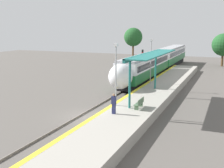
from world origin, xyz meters
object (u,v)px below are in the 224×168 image
object	(u,v)px
railway_signal	(142,59)
lamppost_mid	(151,58)
lamppost_near	(116,71)
train	(159,61)
platform_bench	(140,103)
person_waiting	(114,103)

from	to	relation	value
railway_signal	lamppost_mid	size ratio (longest dim) A/B	0.76
lamppost_mid	lamppost_near	bearing A→B (deg)	-90.00
train	lamppost_near	size ratio (longest dim) A/B	7.12
platform_bench	lamppost_near	size ratio (longest dim) A/B	0.29
lamppost_mid	person_waiting	bearing A→B (deg)	-86.66
train	railway_signal	size ratio (longest dim) A/B	9.39
train	lamppost_near	bearing A→B (deg)	-85.10
platform_bench	person_waiting	world-z (taller)	person_waiting
platform_bench	lamppost_near	bearing A→B (deg)	178.25
person_waiting	lamppost_near	size ratio (longest dim) A/B	0.30
platform_bench	person_waiting	size ratio (longest dim) A/B	0.97
person_waiting	lamppost_mid	xyz separation A→B (m)	(-0.82, 14.02, 2.30)
train	lamppost_near	world-z (taller)	lamppost_near
person_waiting	railway_signal	xyz separation A→B (m)	(-5.49, 25.81, 0.79)
platform_bench	lamppost_near	distance (m)	3.53
train	person_waiting	size ratio (longest dim) A/B	23.47
person_waiting	lamppost_mid	distance (m)	14.23
person_waiting	lamppost_near	bearing A→B (deg)	108.68
railway_signal	platform_bench	bearing A→B (deg)	-73.52
railway_signal	lamppost_near	world-z (taller)	lamppost_near
person_waiting	railway_signal	distance (m)	26.40
railway_signal	lamppost_mid	xyz separation A→B (m)	(4.67, -11.80, 1.51)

